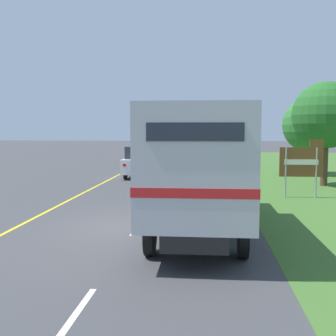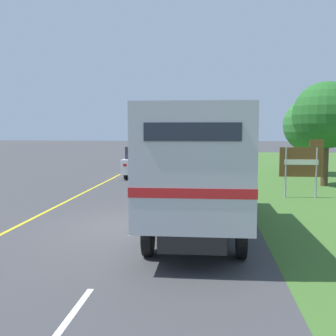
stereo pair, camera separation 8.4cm
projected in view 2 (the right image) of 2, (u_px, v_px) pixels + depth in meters
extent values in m
plane|color=#3D3D3F|center=(137.00, 227.00, 12.96)|extent=(200.00, 200.00, 0.00)
cube|color=yellow|center=(114.00, 177.00, 26.28)|extent=(0.12, 61.35, 0.01)
cube|color=white|center=(68.00, 320.00, 6.58)|extent=(0.12, 2.60, 0.01)
cube|color=white|center=(138.00, 225.00, 13.13)|extent=(0.12, 2.60, 0.01)
cube|color=white|center=(162.00, 193.00, 19.67)|extent=(0.12, 2.60, 0.01)
cube|color=white|center=(173.00, 178.00, 26.21)|extent=(0.12, 2.60, 0.01)
cube|color=white|center=(180.00, 168.00, 32.75)|extent=(0.12, 2.60, 0.01)
cube|color=white|center=(185.00, 162.00, 39.29)|extent=(0.12, 2.60, 0.01)
cylinder|color=black|center=(172.00, 193.00, 16.55)|extent=(0.22, 1.00, 1.00)
cylinder|color=black|center=(228.00, 194.00, 16.34)|extent=(0.22, 1.00, 1.00)
cylinder|color=black|center=(148.00, 235.00, 9.95)|extent=(0.22, 1.00, 1.00)
cylinder|color=black|center=(241.00, 237.00, 9.75)|extent=(0.22, 1.00, 1.00)
cube|color=black|center=(198.00, 206.00, 12.72)|extent=(1.39, 8.86, 0.36)
cube|color=#B7B7BC|center=(197.00, 158.00, 11.54)|extent=(2.53, 6.76, 2.68)
cube|color=red|center=(197.00, 175.00, 11.58)|extent=(2.55, 6.78, 0.20)
cube|color=#232833|center=(192.00, 132.00, 8.11)|extent=(1.90, 0.03, 0.36)
cube|color=#B7B7BC|center=(200.00, 160.00, 15.96)|extent=(2.43, 2.10, 1.90)
cube|color=#283342|center=(201.00, 153.00, 16.99)|extent=(2.15, 0.03, 0.85)
cylinder|color=black|center=(134.00, 170.00, 27.96)|extent=(0.16, 0.66, 0.66)
cylinder|color=black|center=(156.00, 170.00, 27.82)|extent=(0.16, 0.66, 0.66)
cylinder|color=black|center=(126.00, 174.00, 25.36)|extent=(0.16, 0.66, 0.66)
cylinder|color=black|center=(150.00, 174.00, 25.22)|extent=(0.16, 0.66, 0.66)
cube|color=white|center=(141.00, 165.00, 26.55)|extent=(1.80, 4.23, 0.88)
cube|color=#282D38|center=(141.00, 152.00, 26.31)|extent=(1.55, 2.33, 0.74)
cube|color=red|center=(125.00, 165.00, 24.49)|extent=(0.20, 0.03, 0.14)
cube|color=red|center=(146.00, 165.00, 24.37)|extent=(0.20, 0.03, 0.14)
cylinder|color=black|center=(198.00, 159.00, 38.12)|extent=(0.16, 0.66, 0.66)
cylinder|color=black|center=(214.00, 159.00, 37.98)|extent=(0.16, 0.66, 0.66)
cylinder|color=black|center=(197.00, 161.00, 35.47)|extent=(0.16, 0.66, 0.66)
cylinder|color=black|center=(215.00, 161.00, 35.33)|extent=(0.16, 0.66, 0.66)
cube|color=red|center=(206.00, 155.00, 36.68)|extent=(1.80, 4.31, 0.96)
cube|color=#282D38|center=(206.00, 145.00, 36.43)|extent=(1.55, 2.37, 0.81)
cube|color=red|center=(198.00, 154.00, 34.58)|extent=(0.20, 0.03, 0.14)
cube|color=red|center=(213.00, 154.00, 34.46)|extent=(0.20, 0.03, 0.14)
cylinder|color=black|center=(167.00, 153.00, 47.87)|extent=(0.16, 0.66, 0.66)
cylinder|color=black|center=(180.00, 153.00, 47.73)|extent=(0.16, 0.66, 0.66)
cylinder|color=black|center=(165.00, 154.00, 45.40)|extent=(0.16, 0.66, 0.66)
cylinder|color=black|center=(179.00, 154.00, 45.26)|extent=(0.16, 0.66, 0.66)
cube|color=white|center=(173.00, 150.00, 46.53)|extent=(1.80, 4.02, 0.80)
cube|color=#282D38|center=(173.00, 143.00, 46.30)|extent=(1.55, 2.21, 0.68)
cube|color=red|center=(165.00, 150.00, 44.58)|extent=(0.20, 0.03, 0.14)
cube|color=red|center=(177.00, 150.00, 44.45)|extent=(0.20, 0.03, 0.14)
cylinder|color=#9E9EA3|center=(286.00, 172.00, 18.45)|extent=(0.09, 0.09, 2.21)
cylinder|color=#9E9EA3|center=(316.00, 173.00, 18.32)|extent=(0.09, 0.09, 2.21)
cube|color=brown|center=(301.00, 162.00, 18.34)|extent=(1.86, 0.06, 1.29)
cube|color=brown|center=(317.00, 143.00, 18.21)|extent=(0.60, 0.06, 0.32)
cube|color=silver|center=(301.00, 162.00, 18.31)|extent=(1.45, 0.02, 0.23)
cylinder|color=#4C3823|center=(325.00, 164.00, 22.26)|extent=(0.37, 0.37, 2.34)
sphere|color=#236023|center=(326.00, 115.00, 22.03)|extent=(3.51, 3.51, 3.51)
cylinder|color=#4C3823|center=(310.00, 161.00, 28.03)|extent=(0.34, 0.34, 1.83)
sphere|color=#2D702D|center=(311.00, 125.00, 27.81)|extent=(3.66, 3.66, 3.66)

